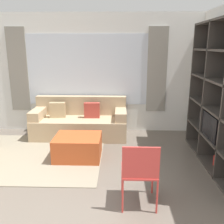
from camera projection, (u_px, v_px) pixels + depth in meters
The scene contains 6 objects.
ground_plane at pixel (54, 222), 2.89m from camera, with size 16.00×16.00×0.00m, color #665B51.
wall_back at pixel (87, 74), 5.77m from camera, with size 6.38×0.11×2.70m.
area_rug at pixel (29, 156), 4.64m from camera, with size 2.70×2.11×0.01m, color gray.
couch_main at pixel (80, 122), 5.60m from camera, with size 2.07×0.83×0.87m.
ottoman at pixel (78, 147), 4.52m from camera, with size 0.82×0.68×0.42m.
folding_chair at pixel (140, 169), 3.06m from camera, with size 0.44×0.46×0.86m.
Camera 1 is at (0.75, -2.45, 1.98)m, focal length 40.00 mm.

